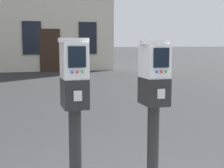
# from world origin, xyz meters

# --- Properties ---
(parking_meter_near_kerb) EXTENTS (0.22, 0.26, 1.38)m
(parking_meter_near_kerb) POSITION_xyz_m (-0.54, -0.26, 1.09)
(parking_meter_near_kerb) COLOR black
(parking_meter_near_kerb) RESTS_ON sidewalk_slab
(parking_meter_twin_adjacent) EXTENTS (0.22, 0.26, 1.36)m
(parking_meter_twin_adjacent) POSITION_xyz_m (0.06, -0.26, 1.08)
(parking_meter_twin_adjacent) COLOR black
(parking_meter_twin_adjacent) RESTS_ON sidewalk_slab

